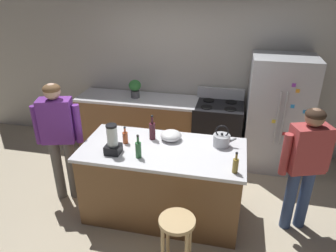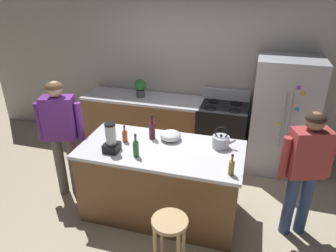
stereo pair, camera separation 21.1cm
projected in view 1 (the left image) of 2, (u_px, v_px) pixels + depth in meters
The scene contains 17 objects.
ground_plane at pixel (163, 212), 4.09m from camera, with size 14.00×14.00×0.00m, color beige.
back_wall at pixel (189, 70), 5.22m from camera, with size 8.00×0.10×2.70m, color #BCB7AD.
kitchen_island at pixel (163, 182), 3.88m from camera, with size 1.93×0.94×0.95m.
back_counter_run at pixel (138, 123), 5.40m from camera, with size 2.00×0.64×0.95m.
refrigerator at pixel (277, 114), 4.75m from camera, with size 0.90×0.73×1.76m.
stove_range at pixel (217, 131), 5.11m from camera, with size 0.76×0.65×1.13m.
person_by_island_left at pixel (59, 132), 3.96m from camera, with size 0.59×0.32×1.63m.
person_by_sink_right at pixel (306, 160), 3.46m from camera, with size 0.59×0.34×1.55m.
bar_stool at pixel (177, 231), 3.08m from camera, with size 0.36×0.36×0.66m.
potted_plant at pixel (135, 88), 5.13m from camera, with size 0.20×0.20×0.30m.
blender_appliance at pixel (113, 141), 3.52m from camera, with size 0.17×0.17×0.35m.
bottle_wine at pixel (152, 130), 3.84m from camera, with size 0.08×0.08×0.32m.
bottle_olive_oil at pixel (138, 149), 3.46m from camera, with size 0.07×0.07×0.28m.
bottle_vinegar at pixel (235, 165), 3.19m from camera, with size 0.06×0.06×0.24m.
bottle_cooking_sauce at pixel (125, 137), 3.76m from camera, with size 0.06×0.06×0.22m.
mixing_bowl at pixel (171, 135), 3.85m from camera, with size 0.26×0.26×0.12m, color white.
tea_kettle at pixel (222, 140), 3.70m from camera, with size 0.28×0.20×0.27m.
Camera 1 is at (0.75, -3.11, 2.78)m, focal length 33.58 mm.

